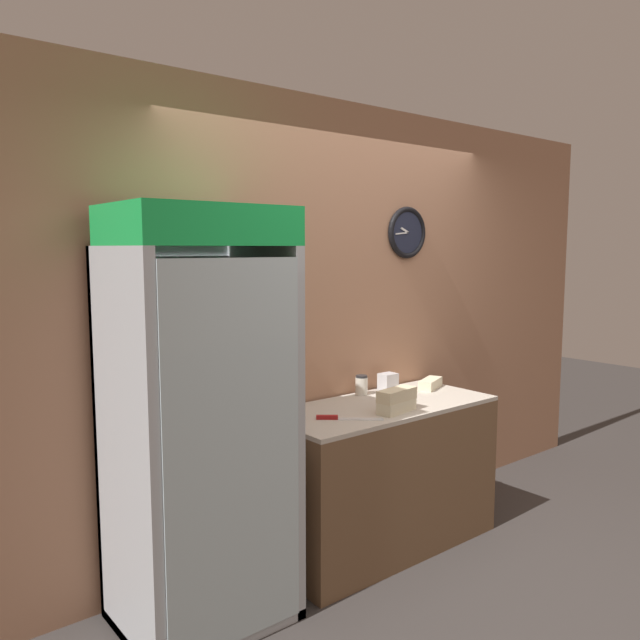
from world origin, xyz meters
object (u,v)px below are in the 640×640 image
at_px(beverage_cooler, 194,398).
at_px(sandwich_stack_middle, 397,395).
at_px(sandwich_flat_left, 430,384).
at_px(sandwich_stack_bottom, 397,406).
at_px(chefs_knife, 340,418).
at_px(napkin_dispenser, 388,382).
at_px(condiment_jar, 361,385).

height_order(beverage_cooler, sandwich_stack_middle, beverage_cooler).
xyz_separation_m(sandwich_stack_middle, sandwich_flat_left, (0.61, 0.28, -0.07)).
bearing_deg(sandwich_stack_middle, sandwich_stack_bottom, 0.00).
xyz_separation_m(sandwich_stack_bottom, chefs_knife, (-0.35, 0.09, -0.03)).
height_order(beverage_cooler, chefs_knife, beverage_cooler).
bearing_deg(napkin_dispenser, chefs_knife, -155.43).
height_order(sandwich_flat_left, chefs_knife, sandwich_flat_left).
height_order(sandwich_stack_middle, napkin_dispenser, sandwich_stack_middle).
distance_m(sandwich_stack_bottom, sandwich_flat_left, 0.67).
relative_size(sandwich_stack_middle, chefs_knife, 0.88).
bearing_deg(sandwich_stack_bottom, napkin_dispenser, 50.52).
relative_size(sandwich_flat_left, napkin_dispenser, 2.12).
distance_m(sandwich_stack_middle, sandwich_flat_left, 0.68).
distance_m(condiment_jar, napkin_dispenser, 0.20).
distance_m(sandwich_flat_left, condiment_jar, 0.51).
distance_m(beverage_cooler, sandwich_flat_left, 1.78).
bearing_deg(chefs_knife, sandwich_stack_bottom, -13.94).
relative_size(beverage_cooler, sandwich_stack_bottom, 7.42).
xyz_separation_m(sandwich_flat_left, napkin_dispenser, (-0.29, 0.11, 0.03)).
distance_m(beverage_cooler, condiment_jar, 1.31).
bearing_deg(chefs_knife, sandwich_stack_middle, -13.94).
height_order(sandwich_flat_left, condiment_jar, condiment_jar).
bearing_deg(condiment_jar, napkin_dispenser, -12.26).
bearing_deg(beverage_cooler, sandwich_stack_bottom, -10.78).
bearing_deg(sandwich_stack_bottom, beverage_cooler, 169.22).
xyz_separation_m(sandwich_stack_middle, chefs_knife, (-0.35, 0.09, -0.09)).
relative_size(sandwich_stack_bottom, sandwich_flat_left, 1.06).
bearing_deg(sandwich_stack_middle, sandwich_flat_left, 24.84).
bearing_deg(napkin_dispenser, sandwich_stack_middle, -129.48).
bearing_deg(sandwich_stack_bottom, condiment_jar, 73.42).
bearing_deg(napkin_dispenser, sandwich_stack_bottom, -129.48).
bearing_deg(beverage_cooler, napkin_dispenser, 6.72).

